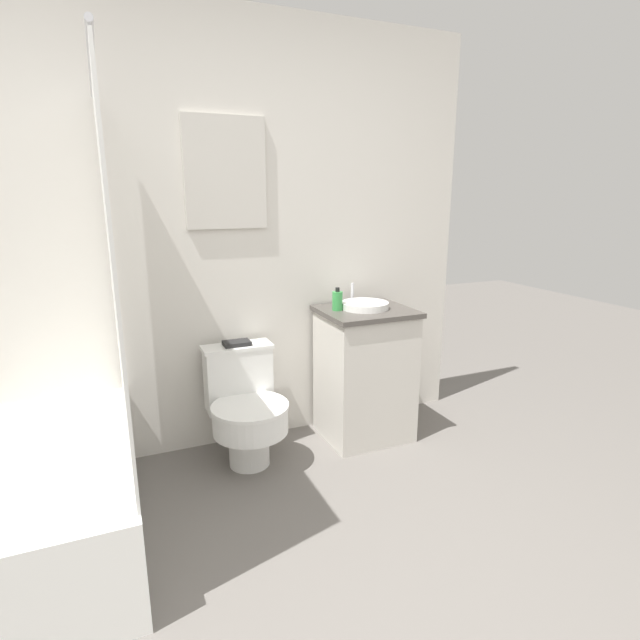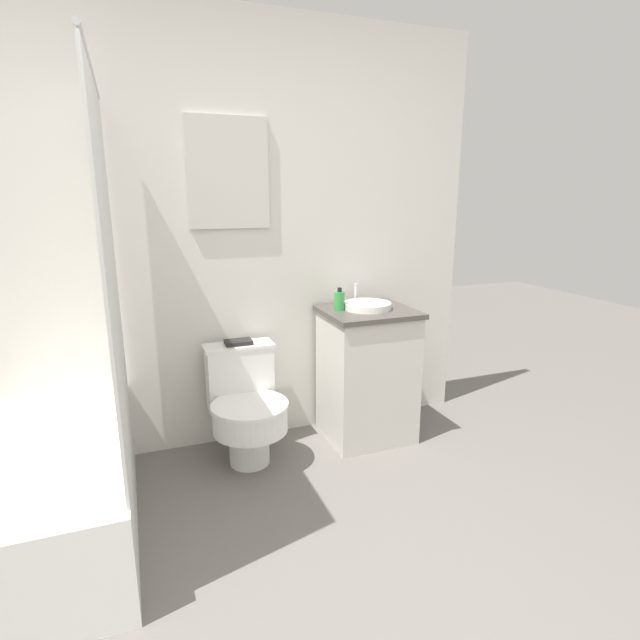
{
  "view_description": "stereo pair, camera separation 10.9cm",
  "coord_description": "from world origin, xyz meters",
  "px_view_note": "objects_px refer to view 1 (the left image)",
  "views": [
    {
      "loc": [
        -0.52,
        -0.93,
        1.51
      ],
      "look_at": [
        0.51,
        1.48,
        0.85
      ],
      "focal_mm": 28.0,
      "sensor_mm": 36.0,
      "label": 1
    },
    {
      "loc": [
        -0.42,
        -0.97,
        1.51
      ],
      "look_at": [
        0.51,
        1.48,
        0.85
      ],
      "focal_mm": 28.0,
      "sensor_mm": 36.0,
      "label": 2
    }
  ],
  "objects_px": {
    "toilet": "(245,407)",
    "soap_bottle": "(337,301)",
    "sink": "(365,305)",
    "book_on_tank": "(237,343)"
  },
  "relations": [
    {
      "from": "toilet",
      "to": "soap_bottle",
      "type": "bearing_deg",
      "value": 5.75
    },
    {
      "from": "toilet",
      "to": "soap_bottle",
      "type": "xyz_separation_m",
      "value": [
        0.6,
        0.06,
        0.56
      ]
    },
    {
      "from": "sink",
      "to": "book_on_tank",
      "type": "xyz_separation_m",
      "value": [
        -0.78,
        0.1,
        -0.18
      ]
    },
    {
      "from": "toilet",
      "to": "book_on_tank",
      "type": "xyz_separation_m",
      "value": [
        0.0,
        0.14,
        0.34
      ]
    },
    {
      "from": "sink",
      "to": "soap_bottle",
      "type": "relative_size",
      "value": 2.36
    },
    {
      "from": "book_on_tank",
      "to": "sink",
      "type": "bearing_deg",
      "value": -7.65
    },
    {
      "from": "sink",
      "to": "book_on_tank",
      "type": "relative_size",
      "value": 2.12
    },
    {
      "from": "toilet",
      "to": "book_on_tank",
      "type": "height_order",
      "value": "book_on_tank"
    },
    {
      "from": "toilet",
      "to": "soap_bottle",
      "type": "height_order",
      "value": "soap_bottle"
    },
    {
      "from": "sink",
      "to": "book_on_tank",
      "type": "height_order",
      "value": "sink"
    }
  ]
}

